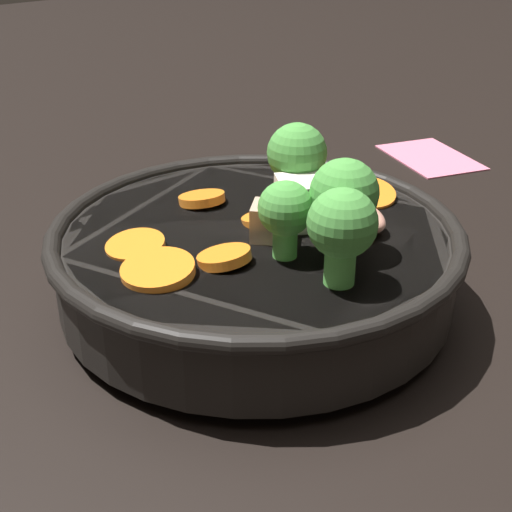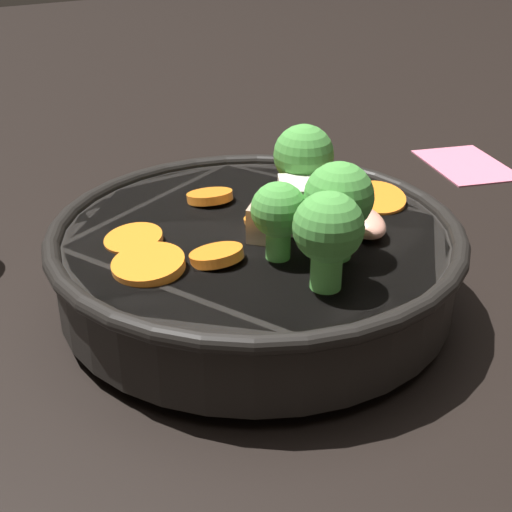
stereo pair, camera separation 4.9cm
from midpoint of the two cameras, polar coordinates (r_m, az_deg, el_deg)
The scene contains 3 objects.
ground_plane at distance 0.51m, azimuth -2.76°, elevation -3.97°, with size 3.00×3.00×0.00m, color black.
stirfry_bowl at distance 0.49m, azimuth -2.64°, elevation 0.24°, with size 0.28×0.28×0.12m.
napkin at distance 0.81m, azimuth 12.08°, elevation 7.75°, with size 0.13×0.11×0.00m.
Camera 1 is at (-0.34, 0.28, 0.27)m, focal length 50.00 mm.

